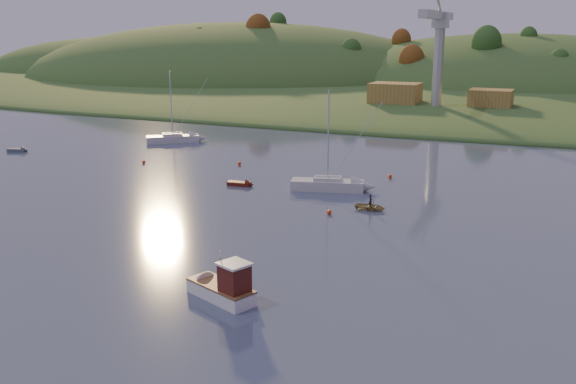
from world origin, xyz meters
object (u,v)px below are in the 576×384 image
at_px(grey_dinghy, 21,150).
at_px(red_tender, 244,184).
at_px(sailboat_far, 328,184).
at_px(canoe, 370,207).
at_px(sailboat_near, 173,138).
at_px(fishing_boat, 217,285).

bearing_deg(grey_dinghy, red_tender, -27.99).
relative_size(sailboat_far, canoe, 3.65).
distance_m(sailboat_near, red_tender, 35.01).
xyz_separation_m(fishing_boat, sailboat_near, (-40.25, 54.66, -0.15)).
relative_size(canoe, red_tender, 0.95).
relative_size(red_tender, grey_dinghy, 0.99).
height_order(fishing_boat, sailboat_far, sailboat_far).
distance_m(sailboat_far, grey_dinghy, 53.95).
relative_size(fishing_boat, sailboat_near, 0.56).
relative_size(fishing_boat, red_tender, 1.97).
distance_m(red_tender, grey_dinghy, 43.98).
xyz_separation_m(canoe, grey_dinghy, (-61.10, 10.53, -0.09)).
height_order(sailboat_far, canoe, sailboat_far).
height_order(sailboat_far, red_tender, sailboat_far).
height_order(red_tender, grey_dinghy, grey_dinghy).
height_order(fishing_boat, sailboat_near, sailboat_near).
relative_size(fishing_boat, sailboat_far, 0.57).
relative_size(sailboat_near, sailboat_far, 1.01).
xyz_separation_m(sailboat_far, red_tender, (-10.27, -2.19, -0.53)).
relative_size(sailboat_near, red_tender, 3.50).
distance_m(fishing_boat, sailboat_far, 33.73).
distance_m(fishing_boat, sailboat_near, 67.88).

